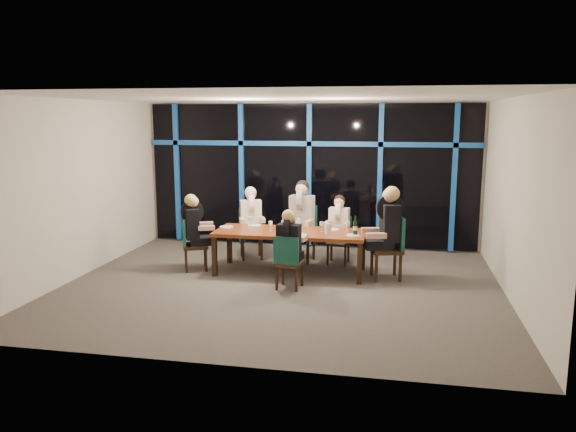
{
  "coord_description": "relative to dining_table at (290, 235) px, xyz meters",
  "views": [
    {
      "loc": [
        1.79,
        -8.57,
        2.72
      ],
      "look_at": [
        0.0,
        0.6,
        1.05
      ],
      "focal_mm": 35.0,
      "sensor_mm": 36.0,
      "label": 1
    }
  ],
  "objects": [
    {
      "name": "chair_far_right",
      "position": [
        0.77,
        0.86,
        -0.19
      ],
      "size": [
        0.44,
        0.44,
        0.88
      ],
      "rotation": [
        0.0,
        0.0,
        -0.09
      ],
      "color": "black",
      "rests_on": "ground"
    },
    {
      "name": "plate_far_right",
      "position": [
        0.71,
        0.23,
        0.08
      ],
      "size": [
        0.24,
        0.24,
        0.01
      ],
      "primitive_type": "cylinder",
      "color": "white",
      "rests_on": "dining_table"
    },
    {
      "name": "window_wall",
      "position": [
        0.01,
        2.13,
        0.87
      ],
      "size": [
        6.86,
        0.43,
        2.94
      ],
      "color": "black",
      "rests_on": "ground"
    },
    {
      "name": "diner_far_left",
      "position": [
        -0.93,
        0.86,
        0.22
      ],
      "size": [
        0.58,
        0.65,
        0.92
      ],
      "rotation": [
        0.0,
        0.0,
        0.36
      ],
      "color": "silver",
      "rests_on": "ground"
    },
    {
      "name": "room",
      "position": [
        0.0,
        -0.8,
        1.34
      ],
      "size": [
        7.04,
        7.0,
        3.02
      ],
      "color": "#57514D",
      "rests_on": "ground"
    },
    {
      "name": "wine_glass_e",
      "position": [
        0.99,
        0.14,
        0.2
      ],
      "size": [
        0.07,
        0.07,
        0.18
      ],
      "color": "silver",
      "rests_on": "dining_table"
    },
    {
      "name": "wine_glass_d",
      "position": [
        -0.75,
        0.16,
        0.21
      ],
      "size": [
        0.08,
        0.08,
        0.19
      ],
      "color": "silver",
      "rests_on": "dining_table"
    },
    {
      "name": "wine_glass_c",
      "position": [
        0.54,
        0.05,
        0.19
      ],
      "size": [
        0.07,
        0.07,
        0.17
      ],
      "color": "silver",
      "rests_on": "dining_table"
    },
    {
      "name": "water_pitcher",
      "position": [
        0.67,
        -0.11,
        0.16
      ],
      "size": [
        0.11,
        0.1,
        0.18
      ],
      "rotation": [
        0.0,
        0.0,
        -0.29
      ],
      "color": "white",
      "rests_on": "dining_table"
    },
    {
      "name": "tea_light",
      "position": [
        -0.05,
        -0.29,
        0.08
      ],
      "size": [
        0.05,
        0.05,
        0.03
      ],
      "primitive_type": "cylinder",
      "color": "#FBA64B",
      "rests_on": "dining_table"
    },
    {
      "name": "wine_glass_a",
      "position": [
        -0.34,
        -0.06,
        0.19
      ],
      "size": [
        0.07,
        0.07,
        0.17
      ],
      "color": "silver",
      "rests_on": "dining_table"
    },
    {
      "name": "diner_near_mid",
      "position": [
        0.16,
        -0.88,
        0.16
      ],
      "size": [
        0.46,
        0.57,
        0.85
      ],
      "rotation": [
        0.0,
        0.0,
        3.03
      ],
      "color": "black",
      "rests_on": "ground"
    },
    {
      "name": "chair_far_left",
      "position": [
        -0.96,
        0.94,
        -0.15
      ],
      "size": [
        0.57,
        0.57,
        0.95
      ],
      "rotation": [
        0.0,
        0.0,
        0.36
      ],
      "color": "black",
      "rests_on": "ground"
    },
    {
      "name": "chair_far_mid",
      "position": [
        0.06,
        0.92,
        -0.1
      ],
      "size": [
        0.55,
        0.55,
        1.05
      ],
      "rotation": [
        0.0,
        0.0,
        -0.14
      ],
      "color": "black",
      "rests_on": "ground"
    },
    {
      "name": "plate_end_left",
      "position": [
        -1.19,
        0.1,
        0.08
      ],
      "size": [
        0.24,
        0.24,
        0.01
      ],
      "primitive_type": "cylinder",
      "color": "white",
      "rests_on": "dining_table"
    },
    {
      "name": "plate_end_right",
      "position": [
        1.11,
        -0.18,
        0.08
      ],
      "size": [
        0.24,
        0.24,
        0.01
      ],
      "primitive_type": "cylinder",
      "color": "white",
      "rests_on": "dining_table"
    },
    {
      "name": "plate_far_mid",
      "position": [
        -0.03,
        0.27,
        0.08
      ],
      "size": [
        0.24,
        0.24,
        0.01
      ],
      "primitive_type": "cylinder",
      "color": "white",
      "rests_on": "dining_table"
    },
    {
      "name": "chair_end_left",
      "position": [
        -1.78,
        -0.15,
        -0.16
      ],
      "size": [
        0.57,
        0.57,
        0.93
      ],
      "rotation": [
        0.0,
        0.0,
        1.97
      ],
      "color": "black",
      "rests_on": "ground"
    },
    {
      "name": "wine_glass_b",
      "position": [
        0.12,
        0.18,
        0.21
      ],
      "size": [
        0.07,
        0.07,
        0.19
      ],
      "color": "silver",
      "rests_on": "dining_table"
    },
    {
      "name": "chair_end_right",
      "position": [
        1.75,
        -0.03,
        -0.08
      ],
      "size": [
        0.6,
        0.6,
        1.08
      ],
      "rotation": [
        0.0,
        0.0,
        4.95
      ],
      "color": "black",
      "rests_on": "ground"
    },
    {
      "name": "diner_far_right",
      "position": [
        0.76,
        0.79,
        0.16
      ],
      "size": [
        0.46,
        0.56,
        0.85
      ],
      "rotation": [
        0.0,
        0.0,
        -0.09
      ],
      "color": "silver",
      "rests_on": "ground"
    },
    {
      "name": "plate_near_mid",
      "position": [
        0.22,
        -0.32,
        0.08
      ],
      "size": [
        0.24,
        0.24,
        0.01
      ],
      "primitive_type": "cylinder",
      "color": "white",
      "rests_on": "dining_table"
    },
    {
      "name": "dining_table",
      "position": [
        0.0,
        0.0,
        0.0
      ],
      "size": [
        2.6,
        1.0,
        0.75
      ],
      "color": "brown",
      "rests_on": "ground"
    },
    {
      "name": "chair_near_mid",
      "position": [
        0.15,
        -0.95,
        -0.19
      ],
      "size": [
        0.45,
        0.45,
        0.87
      ],
      "rotation": [
        0.0,
        0.0,
        3.03
      ],
      "color": "black",
      "rests_on": "ground"
    },
    {
      "name": "wine_bottle",
      "position": [
        1.13,
        -0.12,
        0.19
      ],
      "size": [
        0.07,
        0.07,
        0.33
      ],
      "rotation": [
        0.0,
        0.0,
        -0.33
      ],
      "color": "black",
      "rests_on": "dining_table"
    },
    {
      "name": "diner_end_right",
      "position": [
        1.66,
        -0.05,
        0.34
      ],
      "size": [
        0.72,
        0.61,
        1.05
      ],
      "rotation": [
        0.0,
        0.0,
        4.95
      ],
      "color": "black",
      "rests_on": "ground"
    },
    {
      "name": "diner_far_mid",
      "position": [
        0.05,
        0.83,
        0.32
      ],
      "size": [
        0.56,
        0.69,
        1.02
      ],
      "rotation": [
        0.0,
        0.0,
        -0.14
      ],
      "color": "black",
      "rests_on": "ground"
    },
    {
      "name": "plate_far_left",
      "position": [
        -0.73,
        0.34,
        0.08
      ],
      "size": [
        0.24,
        0.24,
        0.01
      ],
      "primitive_type": "cylinder",
      "color": "white",
      "rests_on": "dining_table"
    },
    {
      "name": "diner_end_left",
      "position": [
        -1.71,
        -0.12,
        0.21
      ],
      "size": [
        0.64,
        0.58,
        0.91
      ],
      "rotation": [
        0.0,
        0.0,
        1.97
      ],
      "color": "black",
      "rests_on": "ground"
    }
  ]
}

